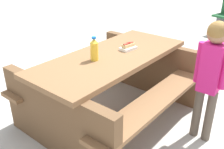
{
  "coord_description": "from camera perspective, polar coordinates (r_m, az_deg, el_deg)",
  "views": [
    {
      "loc": [
        -2.34,
        -0.84,
        1.72
      ],
      "look_at": [
        0.0,
        0.0,
        0.52
      ],
      "focal_mm": 41.29,
      "sensor_mm": 36.0,
      "label": 1
    }
  ],
  "objects": [
    {
      "name": "hotdog_tray",
      "position": [
        2.81,
        3.62,
        6.11
      ],
      "size": [
        0.21,
        0.18,
        0.08
      ],
      "color": "white",
      "rests_on": "picnic_table"
    },
    {
      "name": "ground_plane",
      "position": [
        3.02,
        -0.0,
        -9.02
      ],
      "size": [
        30.0,
        30.0,
        0.0
      ],
      "primitive_type": "plane",
      "color": "#B7B2A8",
      "rests_on": "ground"
    },
    {
      "name": "picnic_table",
      "position": [
        2.79,
        -0.0,
        -1.49
      ],
      "size": [
        2.17,
        1.92,
        0.75
      ],
      "color": "brown",
      "rests_on": "ground"
    },
    {
      "name": "soda_bottle",
      "position": [
        2.5,
        -3.95,
        5.53
      ],
      "size": [
        0.08,
        0.08,
        0.24
      ],
      "color": "yellow",
      "rests_on": "picnic_table"
    },
    {
      "name": "child_in_coat",
      "position": [
        2.48,
        21.15,
        1.3
      ],
      "size": [
        0.22,
        0.29,
        1.2
      ],
      "color": "brown",
      "rests_on": "ground"
    }
  ]
}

